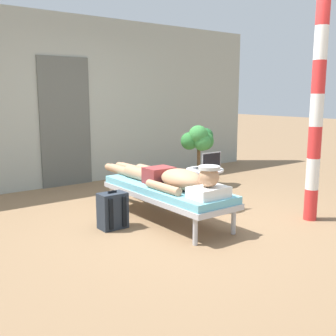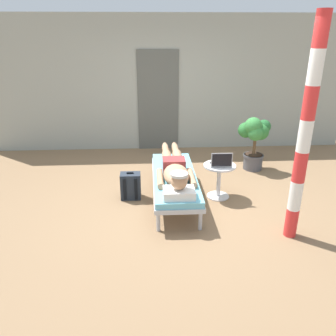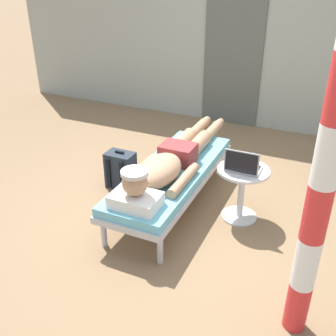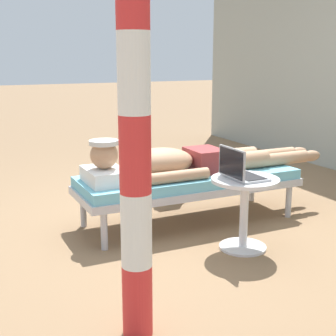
{
  "view_description": "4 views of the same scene",
  "coord_description": "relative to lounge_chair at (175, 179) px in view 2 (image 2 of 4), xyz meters",
  "views": [
    {
      "loc": [
        -2.84,
        -3.61,
        1.46
      ],
      "look_at": [
        -0.03,
        0.1,
        0.62
      ],
      "focal_mm": 43.61,
      "sensor_mm": 36.0,
      "label": 1
    },
    {
      "loc": [
        -0.41,
        -4.43,
        2.36
      ],
      "look_at": [
        -0.16,
        0.0,
        0.57
      ],
      "focal_mm": 36.18,
      "sensor_mm": 36.0,
      "label": 2
    },
    {
      "loc": [
        1.33,
        -3.0,
        2.22
      ],
      "look_at": [
        -0.01,
        -0.09,
        0.53
      ],
      "focal_mm": 42.58,
      "sensor_mm": 36.0,
      "label": 3
    },
    {
      "loc": [
        3.34,
        -1.72,
        1.37
      ],
      "look_at": [
        -0.13,
        -0.06,
        0.46
      ],
      "focal_mm": 51.6,
      "sensor_mm": 36.0,
      "label": 4
    }
  ],
  "objects": [
    {
      "name": "ground_plane",
      "position": [
        0.05,
        -0.1,
        -0.35
      ],
      "size": [
        40.0,
        40.0,
        0.0
      ],
      "primitive_type": "plane",
      "color": "#846647"
    },
    {
      "name": "house_wall_back",
      "position": [
        -0.0,
        2.57,
        1.0
      ],
      "size": [
        7.6,
        0.2,
        2.7
      ],
      "primitive_type": "cube",
      "color": "#999E93",
      "rests_on": "ground"
    },
    {
      "name": "house_door_panel",
      "position": [
        -0.16,
        2.46,
        0.67
      ],
      "size": [
        0.84,
        0.03,
        2.04
      ],
      "primitive_type": "cube",
      "color": "#545651",
      "rests_on": "ground"
    },
    {
      "name": "lounge_chair",
      "position": [
        0.0,
        0.0,
        0.0
      ],
      "size": [
        0.64,
        1.85,
        0.42
      ],
      "color": "#B7B7BC",
      "rests_on": "ground"
    },
    {
      "name": "person_reclining",
      "position": [
        0.0,
        -0.05,
        0.17
      ],
      "size": [
        0.53,
        2.17,
        0.33
      ],
      "color": "white",
      "rests_on": "lounge_chair"
    },
    {
      "name": "side_table",
      "position": [
        0.68,
        0.08,
        0.01
      ],
      "size": [
        0.48,
        0.48,
        0.52
      ],
      "color": "silver",
      "rests_on": "ground"
    },
    {
      "name": "laptop",
      "position": [
        0.68,
        0.03,
        0.24
      ],
      "size": [
        0.31,
        0.24,
        0.23
      ],
      "color": "#A5A8AD",
      "rests_on": "side_table"
    },
    {
      "name": "backpack",
      "position": [
        -0.65,
        0.12,
        -0.15
      ],
      "size": [
        0.3,
        0.26,
        0.42
      ],
      "color": "#262D38",
      "rests_on": "ground"
    },
    {
      "name": "potted_plant",
      "position": [
        1.52,
        1.16,
        0.28
      ],
      "size": [
        0.57,
        0.55,
        0.99
      ],
      "color": "#4C4C51",
      "rests_on": "ground"
    },
    {
      "name": "porch_post",
      "position": [
        1.37,
        -1.02,
        0.94
      ],
      "size": [
        0.15,
        0.15,
        2.57
      ],
      "color": "red",
      "rests_on": "ground"
    }
  ]
}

